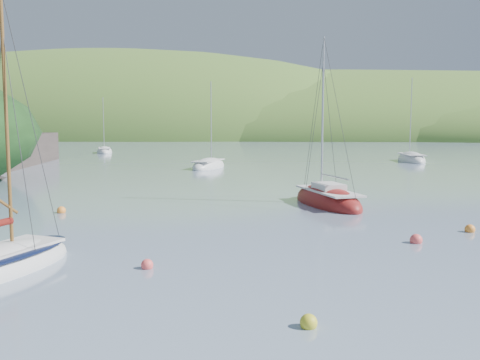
# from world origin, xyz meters

# --- Properties ---
(ground) EXTENTS (700.00, 700.00, 0.00)m
(ground) POSITION_xyz_m (0.00, 0.00, 0.00)
(ground) COLOR slate
(ground) RESTS_ON ground
(shoreline_hills) EXTENTS (690.00, 135.00, 56.00)m
(shoreline_hills) POSITION_xyz_m (-9.66, 172.42, 0.00)
(shoreline_hills) COLOR #396325
(shoreline_hills) RESTS_ON ground
(sloop_red) EXTENTS (4.99, 7.69, 10.77)m
(sloop_red) POSITION_xyz_m (5.83, 15.88, 0.21)
(sloop_red) COLOR maroon
(sloop_red) RESTS_ON ground
(distant_sloop_a) EXTENTS (3.84, 7.36, 10.00)m
(distant_sloop_a) POSITION_xyz_m (-5.10, 40.25, 0.17)
(distant_sloop_a) COLOR silver
(distant_sloop_a) RESTS_ON ground
(distant_sloop_b) EXTENTS (3.03, 7.98, 11.26)m
(distant_sloop_b) POSITION_xyz_m (18.48, 52.02, 0.19)
(distant_sloop_b) COLOR silver
(distant_sloop_b) RESTS_ON ground
(distant_sloop_c) EXTENTS (4.61, 7.08, 9.54)m
(distant_sloop_c) POSITION_xyz_m (-25.88, 66.36, 0.17)
(distant_sloop_c) COLOR silver
(distant_sloop_c) RESTS_ON ground
(mooring_buoys) EXTENTS (20.80, 15.46, 0.50)m
(mooring_buoys) POSITION_xyz_m (3.28, 5.56, 0.12)
(mooring_buoys) COLOR gold
(mooring_buoys) RESTS_ON ground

